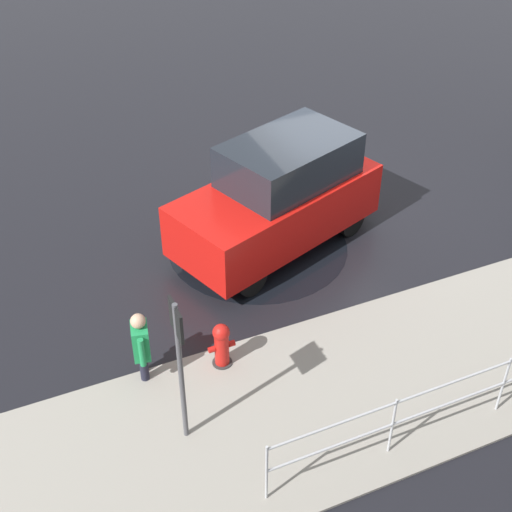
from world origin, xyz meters
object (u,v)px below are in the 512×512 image
moving_hatchback (279,196)px  fire_hydrant (222,346)px  pedestrian (141,343)px  sign_post (179,354)px

moving_hatchback → fire_hydrant: size_ratio=5.29×
moving_hatchback → pedestrian: size_ratio=3.48×
pedestrian → fire_hydrant: bearing=167.7°
fire_hydrant → pedestrian: size_ratio=0.66×
fire_hydrant → sign_post: (0.95, 1.06, 1.18)m
sign_post → fire_hydrant: bearing=-131.8°
moving_hatchback → fire_hydrant: moving_hatchback is taller
moving_hatchback → sign_post: sign_post is taller
pedestrian → moving_hatchback: bearing=-145.1°
fire_hydrant → pedestrian: (1.15, -0.25, 0.28)m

